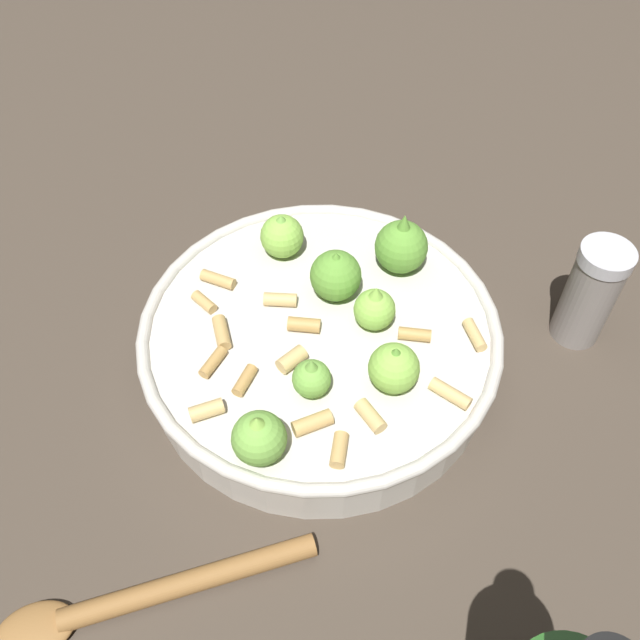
{
  "coord_description": "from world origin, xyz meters",
  "views": [
    {
      "loc": [
        0.35,
        -0.04,
        0.48
      ],
      "look_at": [
        0.0,
        0.0,
        0.06
      ],
      "focal_mm": 38.85,
      "sensor_mm": 36.0,
      "label": 1
    }
  ],
  "objects": [
    {
      "name": "pepper_shaker",
      "position": [
        -0.01,
        0.23,
        0.05
      ],
      "size": [
        0.04,
        0.04,
        0.1
      ],
      "color": "gray",
      "rests_on": "ground"
    },
    {
      "name": "ground_plane",
      "position": [
        0.0,
        0.0,
        0.0
      ],
      "size": [
        2.4,
        2.4,
        0.0
      ],
      "primitive_type": "plane",
      "color": "#42382D"
    },
    {
      "name": "wooden_spoon",
      "position": [
        0.18,
        -0.14,
        0.01
      ],
      "size": [
        0.06,
        0.22,
        0.02
      ],
      "color": "olive",
      "rests_on": "ground"
    },
    {
      "name": "cooking_pan",
      "position": [
        -0.0,
        0.0,
        0.03
      ],
      "size": [
        0.29,
        0.29,
        0.11
      ],
      "color": "beige",
      "rests_on": "ground"
    }
  ]
}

